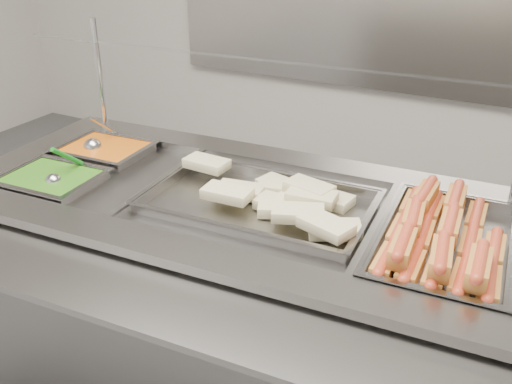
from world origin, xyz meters
The scene contains 11 objects.
steam_counter centered at (0.00, 0.46, 0.41)m, with size 1.76×0.86×0.82m.
tray_rail centered at (0.03, 0.00, 0.77)m, with size 1.65×0.43×0.05m.
sneeze_guard centered at (-0.01, 0.66, 1.15)m, with size 1.52×0.36×0.40m.
pan_hotdogs centered at (0.57, 0.50, 0.78)m, with size 0.34×0.52×0.09m.
pan_wraps centered at (0.06, 0.47, 0.79)m, with size 0.64×0.40×0.06m.
pan_beans centered at (-0.59, 0.56, 0.78)m, with size 0.29×0.23×0.09m.
pan_peas centered at (-0.58, 0.30, 0.78)m, with size 0.29×0.23×0.09m.
hotdogs_in_buns centered at (0.56, 0.48, 0.82)m, with size 0.30×0.48×0.11m.
tortilla_wraps centered at (0.12, 0.49, 0.82)m, with size 0.63×0.32×0.06m.
ladle centered at (-0.63, 0.55, 0.83)m, with size 0.06×0.17×0.14m.
serving_spoon centered at (-0.55, 0.29, 0.83)m, with size 0.05×0.16×0.13m.
Camera 1 is at (0.72, -0.81, 1.56)m, focal length 40.00 mm.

